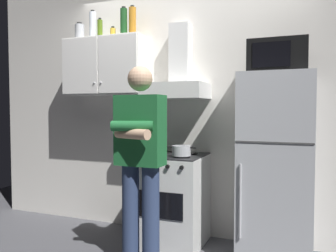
% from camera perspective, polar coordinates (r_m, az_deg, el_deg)
% --- Properties ---
extents(back_wall_tiled, '(4.80, 0.10, 2.70)m').
position_cam_1_polar(back_wall_tiled, '(3.61, 3.51, 3.60)').
color(back_wall_tiled, silver).
rests_on(back_wall_tiled, ground_plane).
extents(upper_cabinet, '(0.90, 0.37, 0.60)m').
position_cam_1_polar(upper_cabinet, '(3.79, -10.06, 9.59)').
color(upper_cabinet, white).
extents(stove_oven, '(0.60, 0.62, 0.87)m').
position_cam_1_polar(stove_oven, '(3.41, 0.78, -11.94)').
color(stove_oven, white).
rests_on(stove_oven, ground_plane).
extents(range_hood, '(0.60, 0.44, 0.75)m').
position_cam_1_polar(range_hood, '(3.43, 1.55, 7.79)').
color(range_hood, white).
extents(refrigerator, '(0.60, 0.62, 1.60)m').
position_cam_1_polar(refrigerator, '(3.13, 17.39, -6.51)').
color(refrigerator, silver).
rests_on(refrigerator, ground_plane).
extents(microwave, '(0.48, 0.37, 0.28)m').
position_cam_1_polar(microwave, '(3.14, 17.66, 10.75)').
color(microwave, black).
rests_on(microwave, refrigerator).
extents(person_standing, '(0.38, 0.33, 1.64)m').
position_cam_1_polar(person_standing, '(2.79, -4.63, -5.42)').
color(person_standing, navy).
rests_on(person_standing, ground_plane).
extents(cooking_pot, '(0.27, 0.17, 0.09)m').
position_cam_1_polar(cooking_pot, '(3.16, 2.22, -4.08)').
color(cooking_pot, '#B7BABF').
rests_on(cooking_pot, stove_oven).
extents(bottle_vodka_clear, '(0.07, 0.07, 0.32)m').
position_cam_1_polar(bottle_vodka_clear, '(3.98, -12.30, 15.84)').
color(bottle_vodka_clear, silver).
rests_on(bottle_vodka_clear, upper_cabinet).
extents(bottle_wine_green, '(0.07, 0.07, 0.30)m').
position_cam_1_polar(bottle_wine_green, '(3.75, -7.31, 16.60)').
color(bottle_wine_green, '#19471E').
rests_on(bottle_wine_green, upper_cabinet).
extents(bottle_liquor_amber, '(0.07, 0.07, 0.31)m').
position_cam_1_polar(bottle_liquor_amber, '(3.73, -5.87, 16.75)').
color(bottle_liquor_amber, '#B7721E').
rests_on(bottle_liquor_amber, upper_cabinet).
extents(bottle_canister_steel, '(0.10, 0.10, 0.19)m').
position_cam_1_polar(bottle_canister_steel, '(4.03, -14.38, 14.75)').
color(bottle_canister_steel, '#B2B5BA').
rests_on(bottle_canister_steel, upper_cabinet).
extents(bottle_olive_oil, '(0.06, 0.06, 0.23)m').
position_cam_1_polar(bottle_olive_oil, '(3.94, -11.15, 15.34)').
color(bottle_olive_oil, '#4C6B19').
rests_on(bottle_olive_oil, upper_cabinet).
extents(bottle_spice_jar, '(0.06, 0.06, 0.13)m').
position_cam_1_polar(bottle_spice_jar, '(3.86, -9.06, 14.86)').
color(bottle_spice_jar, gold).
rests_on(bottle_spice_jar, upper_cabinet).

